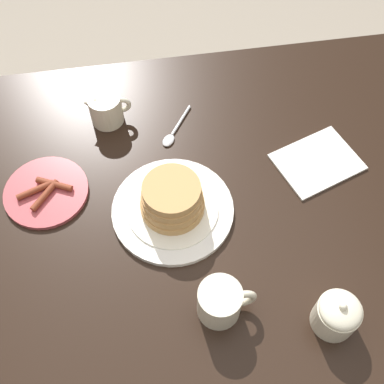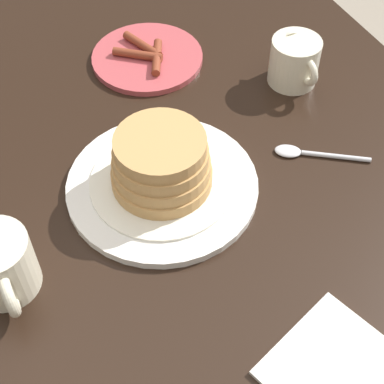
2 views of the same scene
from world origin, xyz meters
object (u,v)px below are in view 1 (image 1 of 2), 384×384
(pancake_plate, at_px, (172,203))
(napkin, at_px, (317,162))
(side_plate_bacon, at_px, (46,192))
(spoon, at_px, (173,133))
(sugar_bowl, at_px, (337,314))
(coffee_mug, at_px, (221,302))
(creamer_pitcher, at_px, (106,109))

(pancake_plate, relative_size, napkin, 1.20)
(side_plate_bacon, distance_m, spoon, 0.33)
(side_plate_bacon, distance_m, napkin, 0.62)
(side_plate_bacon, xyz_separation_m, sugar_bowl, (0.54, -0.38, 0.04))
(coffee_mug, bearing_deg, pancake_plate, 104.64)
(sugar_bowl, height_order, spoon, sugar_bowl)
(side_plate_bacon, distance_m, coffee_mug, 0.46)
(pancake_plate, relative_size, creamer_pitcher, 2.31)
(pancake_plate, xyz_separation_m, sugar_bowl, (0.26, -0.29, 0.01))
(pancake_plate, bearing_deg, coffee_mug, -75.36)
(creamer_pitcher, height_order, spoon, creamer_pitcher)
(coffee_mug, distance_m, napkin, 0.42)
(sugar_bowl, bearing_deg, side_plate_bacon, 144.88)
(coffee_mug, distance_m, creamer_pitcher, 0.54)
(napkin, relative_size, spoon, 1.78)
(side_plate_bacon, bearing_deg, coffee_mug, -44.04)
(side_plate_bacon, bearing_deg, creamer_pitcher, 52.34)
(creamer_pitcher, relative_size, napkin, 0.52)
(pancake_plate, bearing_deg, spoon, 81.93)
(napkin, bearing_deg, creamer_pitcher, 156.34)
(sugar_bowl, bearing_deg, coffee_mug, 164.49)
(coffee_mug, bearing_deg, spoon, 93.86)
(pancake_plate, bearing_deg, side_plate_bacon, 161.66)
(side_plate_bacon, relative_size, coffee_mug, 1.65)
(pancake_plate, xyz_separation_m, napkin, (0.35, 0.08, -0.03))
(napkin, xyz_separation_m, spoon, (-0.32, 0.14, 0.00))
(spoon, bearing_deg, pancake_plate, -98.07)
(side_plate_bacon, bearing_deg, spoon, 22.32)
(side_plate_bacon, relative_size, spoon, 1.51)
(pancake_plate, height_order, coffee_mug, pancake_plate)
(napkin, height_order, spoon, spoon)
(sugar_bowl, bearing_deg, creamer_pitcher, 124.26)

